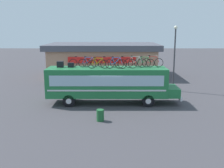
% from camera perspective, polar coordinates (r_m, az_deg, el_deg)
% --- Properties ---
extents(ground_plane, '(120.00, 120.00, 0.00)m').
position_cam_1_polar(ground_plane, '(21.69, -1.22, -4.14)').
color(ground_plane, '#423F44').
extents(bus, '(10.60, 2.43, 2.92)m').
position_cam_1_polar(bus, '(21.27, -0.80, 0.36)').
color(bus, '#1E6B38').
rests_on(bus, ground).
extents(luggage_bag_1, '(0.51, 0.39, 0.48)m').
position_cam_1_polar(luggage_bag_1, '(21.77, -11.22, 4.19)').
color(luggage_bag_1, black).
rests_on(luggage_bag_1, bus).
extents(luggage_bag_2, '(0.47, 0.36, 0.37)m').
position_cam_1_polar(luggage_bag_2, '(21.61, -8.98, 4.06)').
color(luggage_bag_2, black).
rests_on(luggage_bag_2, bus).
extents(rooftop_bicycle_1, '(1.74, 0.44, 0.89)m').
position_cam_1_polar(rooftop_bicycle_1, '(21.57, -7.08, 4.61)').
color(rooftop_bicycle_1, black).
rests_on(rooftop_bicycle_1, bus).
extents(rooftop_bicycle_2, '(1.67, 0.44, 0.87)m').
position_cam_1_polar(rooftop_bicycle_2, '(21.47, -5.19, 4.61)').
color(rooftop_bicycle_2, black).
rests_on(rooftop_bicycle_2, bus).
extents(rooftop_bicycle_3, '(1.68, 0.44, 0.90)m').
position_cam_1_polar(rooftop_bicycle_3, '(20.67, -3.13, 4.37)').
color(rooftop_bicycle_3, black).
rests_on(rooftop_bicycle_3, bus).
extents(rooftop_bicycle_4, '(1.69, 0.44, 0.89)m').
position_cam_1_polar(rooftop_bicycle_4, '(21.28, -1.03, 4.60)').
color(rooftop_bicycle_4, black).
rests_on(rooftop_bicycle_4, bus).
extents(rooftop_bicycle_5, '(1.70, 0.44, 0.95)m').
position_cam_1_polar(rooftop_bicycle_5, '(20.63, 0.73, 4.43)').
color(rooftop_bicycle_5, black).
rests_on(rooftop_bicycle_5, bus).
extents(rooftop_bicycle_6, '(1.78, 0.44, 0.96)m').
position_cam_1_polar(rooftop_bicycle_6, '(20.74, 2.89, 4.47)').
color(rooftop_bicycle_6, black).
rests_on(rooftop_bicycle_6, bus).
extents(rooftop_bicycle_7, '(1.78, 0.44, 0.95)m').
position_cam_1_polar(rooftop_bicycle_7, '(21.26, 4.89, 4.62)').
color(rooftop_bicycle_7, black).
rests_on(rooftop_bicycle_7, bus).
extents(rooftop_bicycle_8, '(1.64, 0.44, 0.90)m').
position_cam_1_polar(rooftop_bicycle_8, '(21.53, 6.83, 4.62)').
color(rooftop_bicycle_8, black).
rests_on(rooftop_bicycle_8, bus).
extents(rooftop_bicycle_9, '(1.73, 0.44, 0.95)m').
position_cam_1_polar(rooftop_bicycle_9, '(21.66, 8.60, 4.66)').
color(rooftop_bicycle_9, black).
rests_on(rooftop_bicycle_9, bus).
extents(roadside_building, '(13.94, 8.10, 4.07)m').
position_cam_1_polar(roadside_building, '(34.16, -2.07, 5.34)').
color(roadside_building, tan).
rests_on(roadside_building, ground).
extents(trash_bin, '(0.49, 0.49, 0.77)m').
position_cam_1_polar(trash_bin, '(17.55, -2.67, -6.75)').
color(trash_bin, '#1E592D').
rests_on(trash_bin, ground).
extents(street_lamp, '(0.32, 0.32, 6.24)m').
position_cam_1_polar(street_lamp, '(26.01, 13.19, 6.45)').
color(street_lamp, '#38383D').
rests_on(street_lamp, ground).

